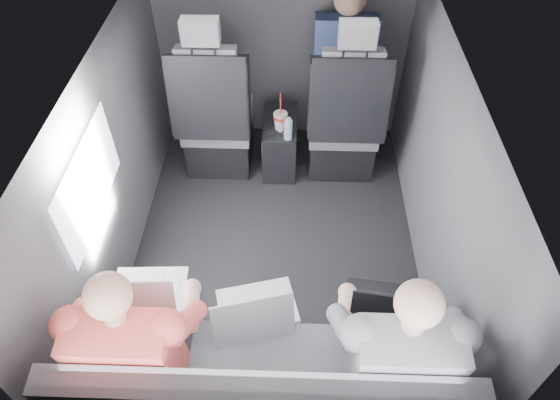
{
  "coord_description": "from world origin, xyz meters",
  "views": [
    {
      "loc": [
        0.1,
        -2.0,
        2.58
      ],
      "look_at": [
        0.03,
        -0.05,
        0.55
      ],
      "focal_mm": 32.0,
      "sensor_mm": 36.0,
      "label": 1
    }
  ],
  "objects_px": {
    "soda_cup": "(280,121)",
    "passenger_rear_right": "(392,347)",
    "front_seat_left": "(217,123)",
    "rear_bench": "(266,395)",
    "center_console": "(280,143)",
    "water_bottle": "(288,129)",
    "passenger_front_right": "(344,61)",
    "laptop_black": "(382,306)",
    "front_seat_right": "(343,126)",
    "laptop_silver": "(256,311)",
    "passenger_rear_left": "(143,339)",
    "laptop_white": "(145,294)"
  },
  "relations": [
    {
      "from": "soda_cup",
      "to": "passenger_rear_right",
      "type": "relative_size",
      "value": 0.24
    },
    {
      "from": "front_seat_left",
      "to": "rear_bench",
      "type": "relative_size",
      "value": 0.79
    },
    {
      "from": "center_console",
      "to": "soda_cup",
      "type": "height_order",
      "value": "soda_cup"
    },
    {
      "from": "water_bottle",
      "to": "passenger_front_right",
      "type": "height_order",
      "value": "passenger_front_right"
    },
    {
      "from": "soda_cup",
      "to": "passenger_rear_right",
      "type": "bearing_deg",
      "value": -73.16
    },
    {
      "from": "rear_bench",
      "to": "water_bottle",
      "type": "bearing_deg",
      "value": 88.0
    },
    {
      "from": "laptop_black",
      "to": "passenger_front_right",
      "type": "relative_size",
      "value": 0.39
    },
    {
      "from": "passenger_front_right",
      "to": "front_seat_right",
      "type": "bearing_deg",
      "value": -86.26
    },
    {
      "from": "laptop_silver",
      "to": "laptop_black",
      "type": "relative_size",
      "value": 1.18
    },
    {
      "from": "center_console",
      "to": "passenger_rear_left",
      "type": "bearing_deg",
      "value": -105.92
    },
    {
      "from": "rear_bench",
      "to": "soda_cup",
      "type": "height_order",
      "value": "rear_bench"
    },
    {
      "from": "rear_bench",
      "to": "soda_cup",
      "type": "relative_size",
      "value": 5.45
    },
    {
      "from": "water_bottle",
      "to": "passenger_rear_left",
      "type": "height_order",
      "value": "passenger_rear_left"
    },
    {
      "from": "rear_bench",
      "to": "passenger_rear_left",
      "type": "distance_m",
      "value": 0.62
    },
    {
      "from": "front_seat_left",
      "to": "passenger_rear_left",
      "type": "xyz_separation_m",
      "value": [
        -0.08,
        -1.81,
        0.22
      ]
    },
    {
      "from": "passenger_rear_left",
      "to": "passenger_rear_right",
      "type": "relative_size",
      "value": 1.0
    },
    {
      "from": "passenger_rear_left",
      "to": "passenger_front_right",
      "type": "height_order",
      "value": "passenger_front_right"
    },
    {
      "from": "laptop_white",
      "to": "front_seat_left",
      "type": "bearing_deg",
      "value": 85.89
    },
    {
      "from": "front_seat_right",
      "to": "laptop_white",
      "type": "height_order",
      "value": "front_seat_right"
    },
    {
      "from": "rear_bench",
      "to": "passenger_rear_left",
      "type": "height_order",
      "value": "passenger_rear_left"
    },
    {
      "from": "rear_bench",
      "to": "laptop_silver",
      "type": "xyz_separation_m",
      "value": [
        -0.05,
        0.24,
        0.33
      ]
    },
    {
      "from": "laptop_black",
      "to": "passenger_rear_right",
      "type": "relative_size",
      "value": 0.28
    },
    {
      "from": "water_bottle",
      "to": "soda_cup",
      "type": "bearing_deg",
      "value": 119.41
    },
    {
      "from": "water_bottle",
      "to": "passenger_front_right",
      "type": "bearing_deg",
      "value": 47.69
    },
    {
      "from": "rear_bench",
      "to": "water_bottle",
      "type": "distance_m",
      "value": 1.76
    },
    {
      "from": "rear_bench",
      "to": "soda_cup",
      "type": "xyz_separation_m",
      "value": [
        0.01,
        1.85,
        0.17
      ]
    },
    {
      "from": "passenger_rear_left",
      "to": "soda_cup",
      "type": "bearing_deg",
      "value": 73.07
    },
    {
      "from": "passenger_rear_right",
      "to": "laptop_white",
      "type": "bearing_deg",
      "value": 168.96
    },
    {
      "from": "laptop_silver",
      "to": "passenger_rear_left",
      "type": "bearing_deg",
      "value": -163.16
    },
    {
      "from": "front_seat_right",
      "to": "passenger_front_right",
      "type": "height_order",
      "value": "passenger_front_right"
    },
    {
      "from": "laptop_black",
      "to": "passenger_rear_left",
      "type": "relative_size",
      "value": 0.28
    },
    {
      "from": "front_seat_left",
      "to": "passenger_front_right",
      "type": "height_order",
      "value": "passenger_front_right"
    },
    {
      "from": "water_bottle",
      "to": "passenger_rear_left",
      "type": "xyz_separation_m",
      "value": [
        -0.59,
        -1.66,
        0.14
      ]
    },
    {
      "from": "laptop_silver",
      "to": "passenger_rear_right",
      "type": "relative_size",
      "value": 0.33
    },
    {
      "from": "center_console",
      "to": "front_seat_right",
      "type": "bearing_deg",
      "value": -5.07
    },
    {
      "from": "rear_bench",
      "to": "laptop_silver",
      "type": "relative_size",
      "value": 3.99
    },
    {
      "from": "soda_cup",
      "to": "laptop_white",
      "type": "bearing_deg",
      "value": -110.38
    },
    {
      "from": "front_seat_right",
      "to": "water_bottle",
      "type": "distance_m",
      "value": 0.42
    },
    {
      "from": "front_seat_left",
      "to": "center_console",
      "type": "height_order",
      "value": "front_seat_left"
    },
    {
      "from": "passenger_rear_left",
      "to": "water_bottle",
      "type": "bearing_deg",
      "value": 70.45
    },
    {
      "from": "center_console",
      "to": "laptop_black",
      "type": "height_order",
      "value": "laptop_black"
    },
    {
      "from": "soda_cup",
      "to": "passenger_front_right",
      "type": "distance_m",
      "value": 0.6
    },
    {
      "from": "center_console",
      "to": "passenger_front_right",
      "type": "distance_m",
      "value": 0.74
    },
    {
      "from": "front_seat_right",
      "to": "passenger_front_right",
      "type": "bearing_deg",
      "value": 93.74
    },
    {
      "from": "laptop_white",
      "to": "passenger_rear_left",
      "type": "height_order",
      "value": "passenger_rear_left"
    },
    {
      "from": "rear_bench",
      "to": "center_console",
      "type": "bearing_deg",
      "value": 90.0
    },
    {
      "from": "laptop_silver",
      "to": "passenger_rear_left",
      "type": "relative_size",
      "value": 0.33
    },
    {
      "from": "water_bottle",
      "to": "laptop_black",
      "type": "distance_m",
      "value": 1.54
    },
    {
      "from": "water_bottle",
      "to": "passenger_rear_right",
      "type": "bearing_deg",
      "value": -73.97
    },
    {
      "from": "center_console",
      "to": "laptop_silver",
      "type": "bearing_deg",
      "value": -91.69
    }
  ]
}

